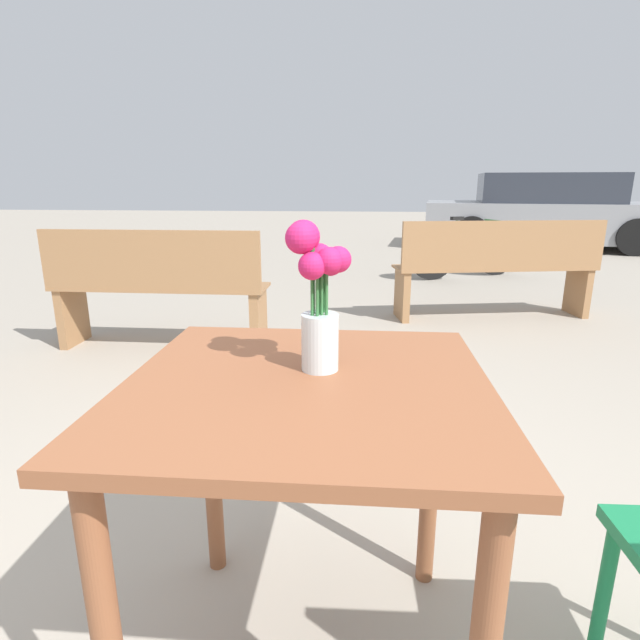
% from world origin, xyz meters
% --- Properties ---
extents(table_front, '(0.76, 0.75, 0.75)m').
position_xyz_m(table_front, '(0.00, 0.00, 0.63)').
color(table_front, brown).
rests_on(table_front, ground_plane).
extents(flower_vase, '(0.14, 0.14, 0.32)m').
position_xyz_m(flower_vase, '(0.02, 0.07, 0.93)').
color(flower_vase, silver).
rests_on(flower_vase, table_front).
extents(bench_near, '(1.50, 0.37, 0.85)m').
position_xyz_m(bench_near, '(-1.32, 2.31, 0.46)').
color(bench_near, '#9E7047').
rests_on(bench_near, ground_plane).
extents(bench_middle, '(1.75, 0.67, 0.85)m').
position_xyz_m(bench_middle, '(1.23, 3.37, 0.47)').
color(bench_middle, '#9E7047').
rests_on(bench_middle, ground_plane).
extents(bicycle, '(1.45, 0.75, 0.75)m').
position_xyz_m(bicycle, '(1.36, 5.37, 0.34)').
color(bicycle, black).
rests_on(bicycle, ground_plane).
extents(parked_car, '(4.29, 2.17, 1.31)m').
position_xyz_m(parked_car, '(3.28, 8.52, 0.62)').
color(parked_car, gray).
rests_on(parked_car, ground_plane).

